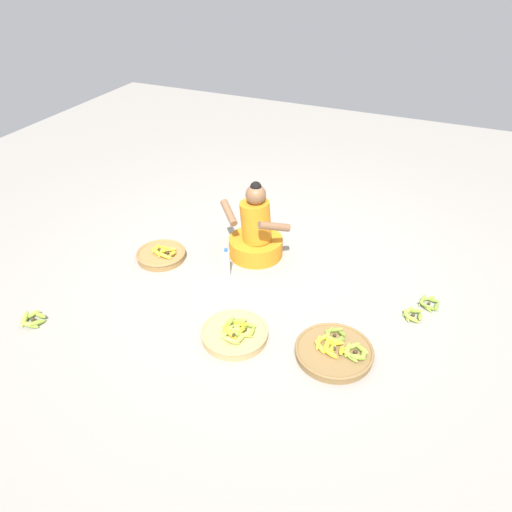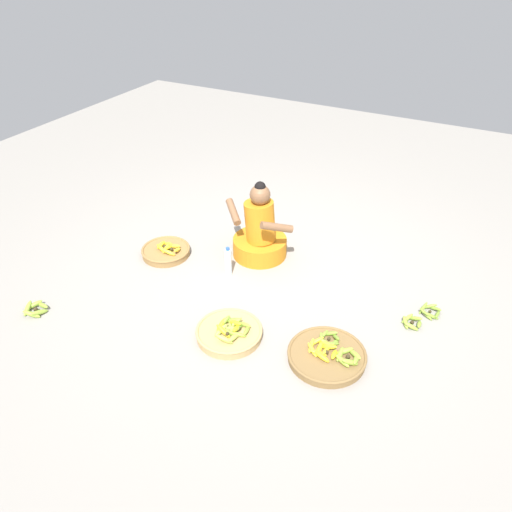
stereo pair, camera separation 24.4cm
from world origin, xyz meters
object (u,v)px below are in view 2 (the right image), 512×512
at_px(banana_basket_back_center, 327,355).
at_px(water_bottle, 228,262).
at_px(banana_basket_back_left, 229,332).
at_px(loose_bananas_near_bicycle, 421,317).
at_px(loose_bananas_mid_left, 35,309).
at_px(banana_basket_near_vendor, 166,251).
at_px(vendor_woman_front, 260,233).

xyz_separation_m(banana_basket_back_center, water_bottle, (-1.19, 0.58, 0.10)).
relative_size(banana_basket_back_left, loose_bananas_near_bicycle, 1.33).
distance_m(banana_basket_back_left, loose_bananas_near_bicycle, 1.57).
height_order(loose_bananas_mid_left, water_bottle, water_bottle).
distance_m(banana_basket_back_center, loose_bananas_near_bicycle, 0.93).
distance_m(banana_basket_back_left, water_bottle, 0.84).
distance_m(banana_basket_back_center, banana_basket_back_left, 0.77).
relative_size(loose_bananas_mid_left, water_bottle, 0.74).
height_order(banana_basket_back_left, banana_basket_near_vendor, banana_basket_back_left).
xyz_separation_m(loose_bananas_mid_left, water_bottle, (1.16, 1.21, 0.11)).
distance_m(banana_basket_near_vendor, loose_bananas_near_bicycle, 2.41).
bearing_deg(water_bottle, loose_bananas_near_bicycle, 6.35).
bearing_deg(water_bottle, vendor_woman_front, 76.21).
xyz_separation_m(banana_basket_back_center, loose_bananas_mid_left, (-2.35, -0.63, -0.01)).
height_order(vendor_woman_front, banana_basket_back_center, vendor_woman_front).
bearing_deg(vendor_woman_front, banana_basket_near_vendor, -151.88).
bearing_deg(loose_bananas_mid_left, banana_basket_back_center, 14.99).
bearing_deg(water_bottle, banana_basket_near_vendor, -179.52).
relative_size(banana_basket_back_left, banana_basket_near_vendor, 1.12).
xyz_separation_m(banana_basket_back_left, loose_bananas_mid_left, (-1.58, -0.50, -0.02)).
height_order(banana_basket_back_center, banana_basket_back_left, banana_basket_back_left).
relative_size(banana_basket_near_vendor, loose_bananas_near_bicycle, 1.19).
height_order(banana_basket_back_center, water_bottle, water_bottle).
bearing_deg(water_bottle, banana_basket_back_left, -59.10).
bearing_deg(vendor_woman_front, banana_basket_back_left, -74.14).
relative_size(banana_basket_back_left, loose_bananas_mid_left, 2.41).
bearing_deg(loose_bananas_near_bicycle, vendor_woman_front, 171.71).
height_order(banana_basket_back_center, banana_basket_near_vendor, banana_basket_near_vendor).
distance_m(banana_basket_back_center, water_bottle, 1.33).
bearing_deg(banana_basket_back_center, banana_basket_back_left, -170.16).
relative_size(vendor_woman_front, loose_bananas_mid_left, 3.58).
relative_size(vendor_woman_front, banana_basket_back_left, 1.48).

